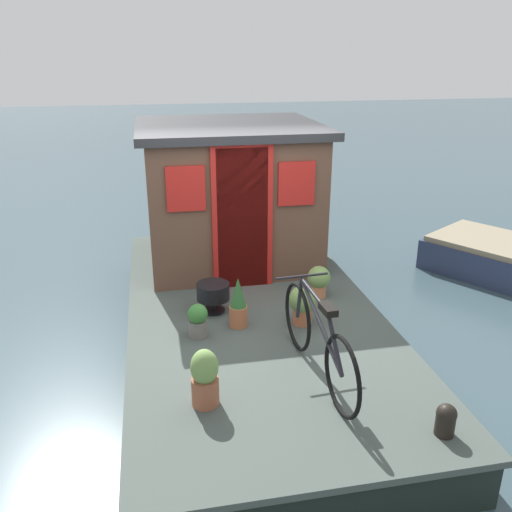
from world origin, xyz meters
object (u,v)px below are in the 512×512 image
potted_plant_mint (319,280)px  charcoal_grill (213,292)px  mooring_bollard (446,419)px  bicycle (318,339)px  potted_plant_succulent (303,303)px  potted_plant_lavender (238,304)px  potted_plant_rosemary (205,378)px  houseboat_cabin (230,193)px  potted_plant_ivy (198,320)px

potted_plant_mint → charcoal_grill: size_ratio=1.04×
charcoal_grill → mooring_bollard: size_ratio=1.39×
bicycle → potted_plant_succulent: bearing=-8.5°
potted_plant_succulent → mooring_bollard: (-1.91, -0.57, -0.10)m
potted_plant_succulent → potted_plant_lavender: 0.68m
charcoal_grill → potted_plant_lavender: bearing=-150.8°
charcoal_grill → mooring_bollard: (-2.38, -1.46, -0.09)m
potted_plant_mint → potted_plant_rosemary: 2.36m
houseboat_cabin → charcoal_grill: size_ratio=6.49×
bicycle → potted_plant_ivy: 1.35m
potted_plant_mint → mooring_bollard: size_ratio=1.44×
bicycle → potted_plant_mint: 1.68m
bicycle → charcoal_grill: size_ratio=4.72×
mooring_bollard → charcoal_grill: bearing=31.5°
mooring_bollard → bicycle: bearing=37.7°
potted_plant_lavender → mooring_bollard: potted_plant_lavender is taller
bicycle → potted_plant_lavender: (1.06, 0.52, -0.11)m
potted_plant_ivy → potted_plant_succulent: potted_plant_succulent is taller
bicycle → potted_plant_succulent: 1.00m
mooring_bollard → potted_plant_ivy: bearing=42.0°
bicycle → mooring_bollard: (-0.93, -0.72, -0.24)m
bicycle → charcoal_grill: bicycle is taller
potted_plant_ivy → charcoal_grill: potted_plant_ivy is taller
bicycle → potted_plant_ivy: bicycle is taller
bicycle → potted_plant_rosemary: (-0.21, 1.01, -0.12)m
houseboat_cabin → potted_plant_lavender: (-2.01, 0.22, -0.67)m
bicycle → mooring_bollard: size_ratio=6.54×
houseboat_cabin → potted_plant_lavender: bearing=173.6°
potted_plant_succulent → mooring_bollard: 2.00m
houseboat_cabin → potted_plant_mint: (-1.48, -0.81, -0.71)m
potted_plant_ivy → potted_plant_succulent: (0.05, -1.10, 0.06)m
potted_plant_mint → charcoal_grill: bearing=96.5°
potted_plant_ivy → potted_plant_rosemary: (-1.14, 0.05, 0.07)m
bicycle → mooring_bollard: bearing=-142.3°
potted_plant_lavender → charcoal_grill: (0.39, 0.22, -0.03)m
potted_plant_succulent → bicycle: bearing=171.5°
potted_plant_rosemary → charcoal_grill: (1.66, -0.27, -0.02)m
houseboat_cabin → charcoal_grill: 1.82m
potted_plant_mint → potted_plant_succulent: (-0.61, 0.37, 0.03)m
potted_plant_mint → potted_plant_ivy: potted_plant_mint is taller
bicycle → potted_plant_ivy: size_ratio=4.91×
houseboat_cabin → bicycle: size_ratio=1.38×
houseboat_cabin → potted_plant_mint: 1.83m
bicycle → potted_plant_ivy: (0.93, 0.96, -0.19)m
potted_plant_lavender → mooring_bollard: 2.35m
potted_plant_mint → potted_plant_lavender: size_ratio=0.69×
charcoal_grill → mooring_bollard: 2.79m
potted_plant_ivy → potted_plant_lavender: size_ratio=0.64×
bicycle → potted_plant_succulent: (0.98, -0.15, -0.13)m
potted_plant_succulent → houseboat_cabin: bearing=12.1°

